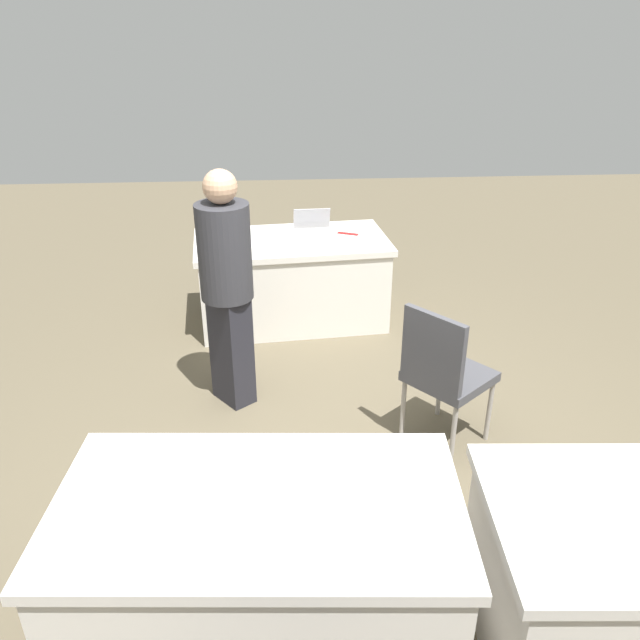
{
  "coord_description": "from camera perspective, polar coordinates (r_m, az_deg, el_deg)",
  "views": [
    {
      "loc": [
        0.29,
        2.92,
        2.47
      ],
      "look_at": [
        0.08,
        -0.24,
        0.9
      ],
      "focal_mm": 35.44,
      "sensor_mm": 36.0,
      "label": 1
    }
  ],
  "objects": [
    {
      "name": "ground_plane",
      "position": [
        3.84,
        1.43,
        -13.75
      ],
      "size": [
        14.4,
        14.4,
        0.0
      ],
      "primitive_type": "plane",
      "color": "brown"
    },
    {
      "name": "laptop_silver",
      "position": [
        5.42,
        -0.64,
        8.13
      ],
      "size": [
        0.33,
        0.31,
        0.21
      ],
      "rotation": [
        0.0,
        0.0,
        0.05
      ],
      "color": "silver",
      "rests_on": "table_foreground"
    },
    {
      "name": "yarn_ball",
      "position": [
        5.29,
        -8.02,
        7.74
      ],
      "size": [
        0.13,
        0.13,
        0.13
      ],
      "primitive_type": "sphere",
      "color": "#3F5999",
      "rests_on": "table_foreground"
    },
    {
      "name": "person_presenter",
      "position": [
        4.11,
        -8.43,
        3.52
      ],
      "size": [
        0.48,
        0.48,
        1.62
      ],
      "rotation": [
        0.0,
        0.0,
        2.24
      ],
      "color": "#26262D",
      "rests_on": "ground"
    },
    {
      "name": "table_mid_right",
      "position": [
        2.83,
        -5.28,
        -21.55
      ],
      "size": [
        1.67,
        1.0,
        0.74
      ],
      "rotation": [
        0.0,
        0.0,
        -0.07
      ],
      "color": "silver",
      "rests_on": "ground"
    },
    {
      "name": "scissors_red",
      "position": [
        5.44,
        2.53,
        7.8
      ],
      "size": [
        0.18,
        0.1,
        0.01
      ],
      "primitive_type": "cube",
      "rotation": [
        0.0,
        0.0,
        2.73
      ],
      "color": "red",
      "rests_on": "table_foreground"
    },
    {
      "name": "chair_tucked_right",
      "position": [
        3.84,
        11.09,
        -4.44
      ],
      "size": [
        0.62,
        0.62,
        0.94
      ],
      "rotation": [
        0.0,
        0.0,
        2.26
      ],
      "color": "#9E9993",
      "rests_on": "ground"
    },
    {
      "name": "table_foreground",
      "position": [
        5.45,
        -2.54,
        3.64
      ],
      "size": [
        1.68,
        1.01,
        0.74
      ],
      "rotation": [
        0.0,
        0.0,
        0.09
      ],
      "color": "silver",
      "rests_on": "ground"
    }
  ]
}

